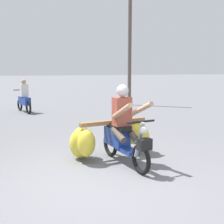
% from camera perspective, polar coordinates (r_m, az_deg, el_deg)
% --- Properties ---
extents(ground_plane, '(120.00, 120.00, 0.00)m').
position_cam_1_polar(ground_plane, '(4.84, -2.93, -14.45)').
color(ground_plane, slate).
extents(motorbike_main_loaded, '(1.82, 1.93, 1.58)m').
position_cam_1_polar(motorbike_main_loaded, '(6.07, 0.62, -4.64)').
color(motorbike_main_loaded, black).
rests_on(motorbike_main_loaded, ground).
extents(motorbike_distant_ahead_left, '(0.75, 1.54, 1.40)m').
position_cam_1_polar(motorbike_distant_ahead_left, '(12.68, -16.90, 2.43)').
color(motorbike_distant_ahead_left, black).
rests_on(motorbike_distant_ahead_left, ground).
extents(utility_pole, '(0.18, 0.18, 5.15)m').
position_cam_1_polar(utility_pole, '(14.57, 3.49, 11.50)').
color(utility_pole, brown).
rests_on(utility_pole, ground).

